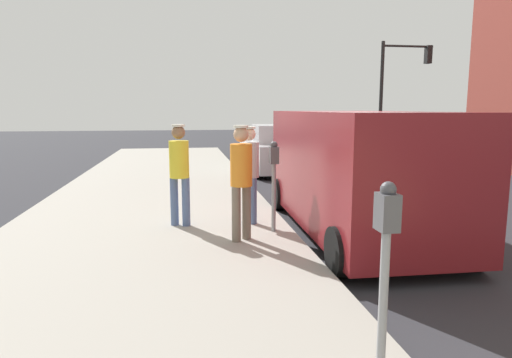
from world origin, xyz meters
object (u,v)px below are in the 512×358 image
Objects in this scene: parking_meter_near at (274,171)px; pedestrian_in_yellow at (179,168)px; pedestrian_in_gray at (249,168)px; parked_van at (355,169)px; parking_meter_far at (386,246)px; parked_sedan_behind at (277,151)px; pedestrian_in_orange at (241,175)px; traffic_light_corner at (399,80)px.

pedestrian_in_yellow is at bearing -22.61° from parking_meter_near.
pedestrian_in_gray is 0.33× the size of parked_van.
parking_meter_near is 0.29× the size of parked_van.
parking_meter_far is 4.69m from parked_van.
parked_sedan_behind is at bearing -105.39° from pedestrian_in_gray.
pedestrian_in_gray is (0.31, -0.65, -0.03)m from parking_meter_near.
pedestrian_in_gray is at bearing -13.45° from parked_van.
parking_meter_near is at bearing 115.66° from pedestrian_in_gray.
pedestrian_in_yellow is at bearing -7.93° from parked_van.
pedestrian_in_orange is 0.34× the size of parked_van.
parking_meter_near is 4.22m from parking_meter_far.
parking_meter_far is 0.34× the size of parked_sedan_behind.
parked_van is (-2.10, -0.65, -0.04)m from pedestrian_in_orange.
parking_meter_near is 0.29× the size of traffic_light_corner.
parked_sedan_behind is at bearing -113.61° from pedestrian_in_yellow.
traffic_light_corner is (-8.34, -16.74, 2.34)m from parking_meter_far.
parking_meter_far is 0.85× the size of pedestrian_in_yellow.
traffic_light_corner is at bearing -116.47° from parking_meter_far.
parked_van is (-1.81, 0.43, 0.01)m from pedestrian_in_gray.
traffic_light_corner is at bearing -129.79° from pedestrian_in_yellow.
traffic_light_corner is (-8.94, -12.95, 2.33)m from pedestrian_in_orange.
pedestrian_in_orange is at bearing -81.01° from parking_meter_far.
traffic_light_corner reaches higher than parking_meter_near.
pedestrian_in_yellow is 0.34× the size of traffic_light_corner.
parked_van is at bearing -108.65° from parking_meter_far.
pedestrian_in_yellow is 15.63m from traffic_light_corner.
parked_van is at bearing 166.55° from pedestrian_in_gray.
parked_van is (-1.50, -0.22, -0.03)m from parking_meter_near.
parked_sedan_behind is at bearing -105.31° from pedestrian_in_orange.
pedestrian_in_yellow is 8.33m from parked_sedan_behind.
pedestrian_in_yellow reaches higher than parking_meter_near.
parked_van reaches higher than pedestrian_in_gray.
pedestrian_in_gray is at bearing -179.59° from pedestrian_in_yellow.
pedestrian_in_gray is at bearing -86.31° from parking_meter_far.
parked_sedan_behind is (-1.78, -8.27, -0.43)m from parking_meter_near.
pedestrian_in_gray is at bearing -64.34° from parking_meter_near.
parking_meter_far is 0.29× the size of parked_van.
parking_meter_far is at bearing 107.66° from pedestrian_in_yellow.
pedestrian_in_orange is at bearing 55.39° from traffic_light_corner.
parking_meter_near is 0.74m from pedestrian_in_orange.
pedestrian_in_yellow is at bearing 50.21° from traffic_light_corner.
pedestrian_in_orange is 15.90m from traffic_light_corner.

